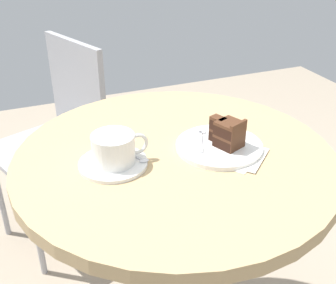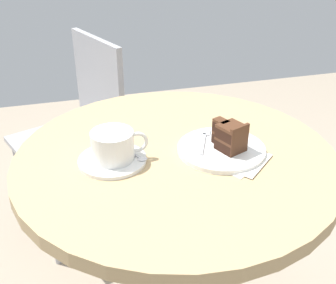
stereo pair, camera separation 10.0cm
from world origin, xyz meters
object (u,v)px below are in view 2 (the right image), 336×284
at_px(saucer, 112,160).
at_px(cafe_chair, 82,123).
at_px(coffee_cup, 114,145).
at_px(cake_slice, 230,137).
at_px(fork, 205,138).
at_px(teaspoon, 134,154).
at_px(napkin, 235,158).
at_px(cake_plate, 221,149).

xyz_separation_m(saucer, cafe_chair, (-0.03, 0.74, -0.25)).
bearing_deg(coffee_cup, cake_slice, -6.87).
relative_size(saucer, coffee_cup, 1.20).
height_order(saucer, fork, fork).
bearing_deg(fork, teaspoon, 121.71).
height_order(coffee_cup, cafe_chair, cafe_chair).
distance_m(saucer, teaspoon, 0.05).
relative_size(cake_slice, fork, 0.71).
xyz_separation_m(napkin, cafe_chair, (-0.31, 0.81, -0.25)).
bearing_deg(coffee_cup, cafe_chair, 92.56).
bearing_deg(saucer, cafe_chair, 92.18).
bearing_deg(fork, cake_plate, -127.06).
relative_size(teaspoon, napkin, 0.50).
bearing_deg(saucer, cake_plate, -4.90).
relative_size(saucer, cake_plate, 0.75).
distance_m(saucer, cafe_chair, 0.79).
bearing_deg(teaspoon, cake_plate, 53.21).
distance_m(saucer, napkin, 0.29).
bearing_deg(saucer, teaspoon, 2.01).
bearing_deg(cafe_chair, cake_plate, -0.53).
xyz_separation_m(cake_slice, fork, (-0.04, 0.06, -0.03)).
relative_size(teaspoon, cake_plate, 0.45).
height_order(teaspoon, napkin, teaspoon).
relative_size(saucer, fork, 1.23).
height_order(coffee_cup, cake_slice, cake_slice).
height_order(cake_plate, cafe_chair, cafe_chair).
distance_m(teaspoon, cake_plate, 0.22).
xyz_separation_m(cake_plate, fork, (-0.03, 0.05, 0.01)).
bearing_deg(cake_slice, coffee_cup, 173.13).
bearing_deg(napkin, cafe_chair, 111.31).
bearing_deg(cake_slice, cafe_chair, 111.73).
bearing_deg(cake_plate, cafe_chair, 111.08).
xyz_separation_m(coffee_cup, fork, (0.24, 0.03, -0.03)).
height_order(coffee_cup, teaspoon, coffee_cup).
relative_size(fork, napkin, 0.68).
relative_size(saucer, napkin, 0.83).
xyz_separation_m(saucer, cake_plate, (0.27, -0.02, 0.00)).
bearing_deg(fork, cafe_chair, 44.95).
xyz_separation_m(teaspoon, fork, (0.19, 0.02, 0.00)).
bearing_deg(fork, saucer, 120.56).
bearing_deg(napkin, coffee_cup, 167.38).
bearing_deg(fork, coffee_cup, 120.94).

